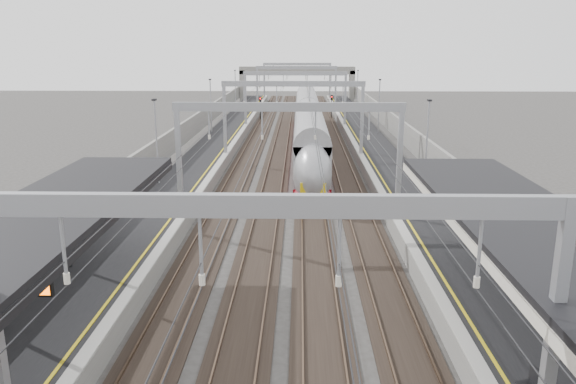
{
  "coord_description": "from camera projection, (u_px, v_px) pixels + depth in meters",
  "views": [
    {
      "loc": [
        0.64,
        -9.39,
        10.61
      ],
      "look_at": [
        0.0,
        20.05,
        2.96
      ],
      "focal_mm": 35.0,
      "sensor_mm": 36.0,
      "label": 1
    }
  ],
  "objects": [
    {
      "name": "platform_left",
      "position": [
        213.0,
        152.0,
        55.36
      ],
      "size": [
        4.0,
        120.0,
        1.0
      ],
      "primitive_type": "cube",
      "color": "black",
      "rests_on": "ground"
    },
    {
      "name": "platform_right",
      "position": [
        375.0,
        153.0,
        55.02
      ],
      "size": [
        4.0,
        120.0,
        1.0
      ],
      "primitive_type": "cube",
      "color": "black",
      "rests_on": "ground"
    },
    {
      "name": "tracks",
      "position": [
        293.0,
        157.0,
        55.3
      ],
      "size": [
        11.4,
        140.0,
        0.2
      ],
      "color": "black",
      "rests_on": "ground"
    },
    {
      "name": "overhead_line",
      "position": [
        294.0,
        89.0,
        60.17
      ],
      "size": [
        13.0,
        140.0,
        6.6
      ],
      "color": "#919399",
      "rests_on": "platform_left"
    },
    {
      "name": "overbridge",
      "position": [
        297.0,
        75.0,
        107.2
      ],
      "size": [
        22.0,
        2.2,
        6.9
      ],
      "color": "slate",
      "rests_on": "ground"
    },
    {
      "name": "wall_left",
      "position": [
        180.0,
        141.0,
        55.15
      ],
      "size": [
        0.3,
        120.0,
        3.2
      ],
      "primitive_type": "cube",
      "color": "slate",
      "rests_on": "ground"
    },
    {
      "name": "wall_right",
      "position": [
        408.0,
        142.0,
        54.68
      ],
      "size": [
        0.3,
        120.0,
        3.2
      ],
      "primitive_type": "cube",
      "color": "slate",
      "rests_on": "ground"
    },
    {
      "name": "train",
      "position": [
        308.0,
        131.0,
        58.31
      ],
      "size": [
        2.68,
        48.8,
        4.24
      ],
      "color": "maroon",
      "rests_on": "ground"
    },
    {
      "name": "signal_green",
      "position": [
        260.0,
        104.0,
        82.13
      ],
      "size": [
        0.32,
        0.32,
        3.48
      ],
      "color": "black",
      "rests_on": "ground"
    },
    {
      "name": "signal_red_near",
      "position": [
        320.0,
        111.0,
        73.38
      ],
      "size": [
        0.32,
        0.32,
        3.48
      ],
      "color": "black",
      "rests_on": "ground"
    },
    {
      "name": "signal_red_far",
      "position": [
        332.0,
        102.0,
        85.12
      ],
      "size": [
        0.32,
        0.32,
        3.48
      ],
      "color": "black",
      "rests_on": "ground"
    }
  ]
}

